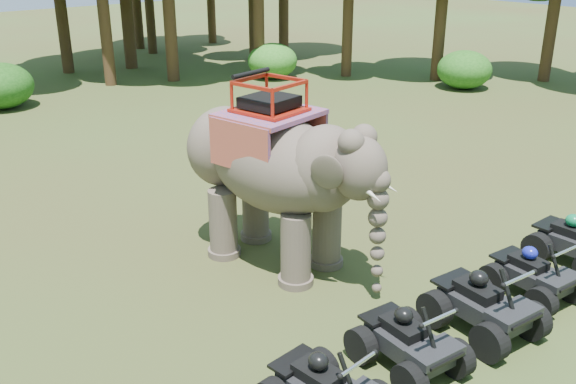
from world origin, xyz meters
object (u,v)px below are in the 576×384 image
atv_3 (485,297)px  atv_4 (535,268)px  atv_1 (326,382)px  atv_2 (409,334)px  elephant (274,173)px

atv_3 → atv_4: atv_3 is taller
atv_1 → atv_2: bearing=-5.2°
atv_1 → atv_3: (3.57, -0.16, 0.06)m
atv_1 → atv_4: bearing=-6.0°
atv_3 → atv_4: (1.74, 0.07, -0.08)m
elephant → atv_4: bearing=-67.9°
atv_2 → atv_3: 1.79m
atv_1 → atv_3: bearing=-7.6°
atv_2 → atv_4: 3.52m
atv_2 → atv_1: bearing=-174.7°
atv_1 → atv_3: 3.57m
elephant → atv_2: bearing=-110.3°
elephant → atv_3: size_ratio=2.53×
elephant → atv_4: (2.83, -4.33, -1.36)m
atv_4 → elephant: bearing=128.2°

